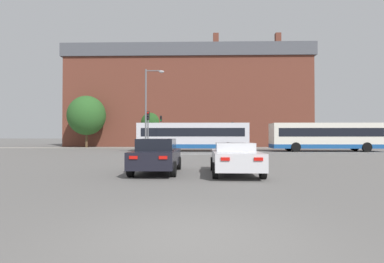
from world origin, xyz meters
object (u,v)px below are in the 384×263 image
at_px(pedestrian_walking_east, 203,141).
at_px(car_saloon_left, 157,155).
at_px(bus_crossing_trailing, 326,136).
at_px(traffic_light_near_left, 148,125).
at_px(traffic_light_far_left, 161,126).
at_px(pedestrian_waiting, 189,141).
at_px(street_lamp_junction, 149,103).
at_px(car_roadster_right, 235,158).
at_px(bus_crossing_lead, 193,136).
at_px(traffic_light_far_right, 232,130).

bearing_deg(pedestrian_walking_east, car_saloon_left, -3.76).
bearing_deg(bus_crossing_trailing, traffic_light_near_left, -77.32).
distance_m(traffic_light_near_left, traffic_light_far_left, 12.83).
bearing_deg(pedestrian_waiting, street_lamp_junction, -49.74).
bearing_deg(pedestrian_walking_east, pedestrian_waiting, -106.79).
height_order(car_roadster_right, pedestrian_waiting, pedestrian_waiting).
distance_m(bus_crossing_lead, traffic_light_far_left, 9.88).
distance_m(car_roadster_right, pedestrian_walking_east, 28.13).
xyz_separation_m(car_roadster_right, traffic_light_far_right, (3.05, 28.56, 1.76)).
height_order(traffic_light_near_left, pedestrian_waiting, traffic_light_near_left).
height_order(traffic_light_far_right, traffic_light_far_left, traffic_light_far_left).
xyz_separation_m(bus_crossing_lead, traffic_light_far_left, (-4.63, 8.62, 1.36)).
height_order(bus_crossing_lead, traffic_light_near_left, traffic_light_near_left).
bearing_deg(car_saloon_left, car_roadster_right, -6.06).
distance_m(traffic_light_far_left, street_lamp_junction, 13.35).
height_order(street_lamp_junction, pedestrian_walking_east, street_lamp_junction).
relative_size(traffic_light_near_left, traffic_light_far_right, 1.11).
distance_m(traffic_light_near_left, street_lamp_junction, 2.12).
bearing_deg(traffic_light_near_left, pedestrian_waiting, 74.99).
bearing_deg(street_lamp_junction, car_roadster_right, -67.25).
bearing_deg(car_saloon_left, traffic_light_far_left, 97.45).
height_order(bus_crossing_lead, street_lamp_junction, street_lamp_junction).
bearing_deg(traffic_light_far_right, car_roadster_right, -96.10).
bearing_deg(car_saloon_left, pedestrian_waiting, 89.47).
xyz_separation_m(bus_crossing_lead, traffic_light_far_right, (5.31, 8.80, 0.82)).
xyz_separation_m(bus_crossing_trailing, traffic_light_far_left, (-19.11, 8.61, 1.36)).
height_order(car_saloon_left, car_roadster_right, car_saloon_left).
xyz_separation_m(bus_crossing_lead, pedestrian_walking_east, (1.16, 8.35, -0.62)).
height_order(traffic_light_far_left, pedestrian_waiting, traffic_light_far_left).
xyz_separation_m(car_saloon_left, bus_crossing_trailing, (15.70, 19.38, 0.86)).
distance_m(traffic_light_far_left, pedestrian_waiting, 4.46).
relative_size(car_saloon_left, traffic_light_far_right, 1.21).
xyz_separation_m(car_roadster_right, traffic_light_far_left, (-6.88, 28.38, 2.30)).
distance_m(car_saloon_left, pedestrian_walking_east, 27.81).
bearing_deg(traffic_light_far_left, pedestrian_walking_east, -2.71).
height_order(car_saloon_left, bus_crossing_lead, bus_crossing_lead).
distance_m(pedestrian_waiting, pedestrian_walking_east, 1.96).
bearing_deg(traffic_light_near_left, street_lamp_junction, -72.86).
height_order(traffic_light_far_left, pedestrian_walking_east, traffic_light_far_left).
xyz_separation_m(traffic_light_far_left, pedestrian_walking_east, (5.78, -0.27, -1.98)).
xyz_separation_m(traffic_light_far_right, pedestrian_walking_east, (-4.15, -0.45, -1.43)).
distance_m(traffic_light_far_left, pedestrian_walking_east, 6.12).
bearing_deg(traffic_light_far_right, pedestrian_walking_east, -173.85).
bearing_deg(bus_crossing_lead, pedestrian_walking_east, 172.11).
height_order(pedestrian_waiting, pedestrian_walking_east, pedestrian_walking_east).
xyz_separation_m(traffic_light_near_left, traffic_light_far_left, (-0.40, 12.82, 0.29)).
xyz_separation_m(traffic_light_near_left, street_lamp_junction, (0.12, -0.40, 2.08)).
xyz_separation_m(car_roadster_right, street_lamp_junction, (-6.36, 15.17, 4.10)).
relative_size(car_roadster_right, traffic_light_far_right, 1.27).
bearing_deg(traffic_light_far_left, car_saloon_left, -83.04).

